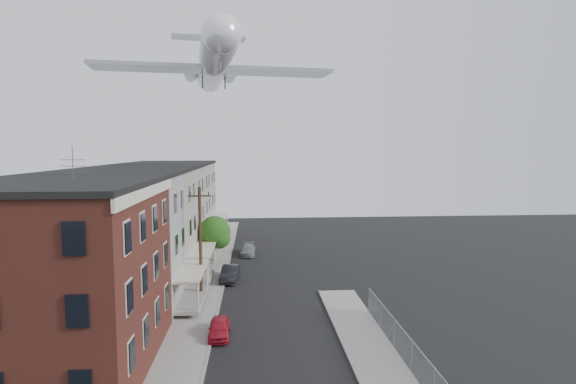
% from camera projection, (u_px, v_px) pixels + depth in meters
% --- Properties ---
extents(sidewalk_left, '(3.00, 62.00, 0.12)m').
position_uv_depth(sidewalk_left, '(210.00, 277.00, 41.85)').
color(sidewalk_left, gray).
rests_on(sidewalk_left, ground).
extents(sidewalk_right, '(3.00, 26.00, 0.12)m').
position_uv_depth(sidewalk_right, '(379.00, 365.00, 24.78)').
color(sidewalk_right, gray).
rests_on(sidewalk_right, ground).
extents(curb_left, '(0.15, 62.00, 0.14)m').
position_uv_depth(curb_left, '(226.00, 277.00, 41.96)').
color(curb_left, gray).
rests_on(curb_left, ground).
extents(curb_right, '(0.15, 26.00, 0.14)m').
position_uv_depth(curb_right, '(353.00, 366.00, 24.68)').
color(curb_right, gray).
rests_on(curb_right, ground).
extents(corner_building, '(10.31, 12.30, 12.15)m').
position_uv_depth(corner_building, '(55.00, 277.00, 24.01)').
color(corner_building, '#341710').
rests_on(corner_building, ground).
extents(row_house_a, '(11.98, 7.00, 10.30)m').
position_uv_depth(row_house_a, '(112.00, 241.00, 33.45)').
color(row_house_a, slate).
rests_on(row_house_a, ground).
extents(row_house_b, '(11.98, 7.00, 10.30)m').
position_uv_depth(row_house_b, '(136.00, 225.00, 40.40)').
color(row_house_b, slate).
rests_on(row_house_b, ground).
extents(row_house_c, '(11.98, 7.00, 10.30)m').
position_uv_depth(row_house_c, '(154.00, 214.00, 47.35)').
color(row_house_c, slate).
rests_on(row_house_c, ground).
extents(row_house_d, '(11.98, 7.00, 10.30)m').
position_uv_depth(row_house_d, '(167.00, 206.00, 54.30)').
color(row_house_d, slate).
rests_on(row_house_d, ground).
extents(row_house_e, '(11.98, 7.00, 10.30)m').
position_uv_depth(row_house_e, '(177.00, 199.00, 61.25)').
color(row_house_e, slate).
rests_on(row_house_e, ground).
extents(chainlink_fence, '(0.06, 18.06, 1.90)m').
position_uv_depth(chainlink_fence, '(412.00, 356.00, 23.81)').
color(chainlink_fence, gray).
rests_on(chainlink_fence, ground).
extents(utility_pole, '(1.80, 0.26, 9.00)m').
position_uv_depth(utility_pole, '(200.00, 242.00, 35.45)').
color(utility_pole, black).
rests_on(utility_pole, ground).
extents(street_tree, '(3.22, 3.20, 5.20)m').
position_uv_depth(street_tree, '(216.00, 233.00, 45.44)').
color(street_tree, black).
rests_on(street_tree, ground).
extents(car_near, '(1.43, 3.34, 1.12)m').
position_uv_depth(car_near, '(219.00, 328.00, 28.67)').
color(car_near, '#AD1628').
rests_on(car_near, ground).
extents(car_mid, '(1.72, 4.16, 1.34)m').
position_uv_depth(car_mid, '(230.00, 273.00, 40.87)').
color(car_mid, black).
rests_on(car_mid, ground).
extents(car_far, '(1.71, 3.99, 1.15)m').
position_uv_depth(car_far, '(248.00, 250.00, 50.78)').
color(car_far, gray).
rests_on(car_far, ground).
extents(airplane, '(22.45, 25.63, 7.37)m').
position_uv_depth(airplane, '(214.00, 63.00, 43.98)').
color(airplane, white).
rests_on(airplane, ground).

